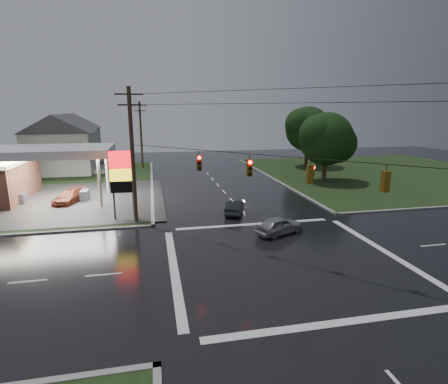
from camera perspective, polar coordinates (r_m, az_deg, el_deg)
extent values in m
plane|color=black|center=(22.92, 9.87, -10.65)|extent=(120.00, 120.00, 0.00)
cube|color=black|center=(49.72, -32.73, 0.49)|extent=(36.00, 36.00, 0.08)
cube|color=black|center=(57.46, 24.76, 2.84)|extent=(36.00, 36.00, 0.08)
cube|color=#2D2D2D|center=(40.35, -28.71, -1.48)|extent=(26.00, 18.00, 0.02)
cylinder|color=silver|center=(35.43, -19.66, 1.55)|extent=(0.30, 0.30, 5.00)
cylinder|color=silver|center=(43.64, -31.72, 2.42)|extent=(0.30, 0.30, 5.00)
cylinder|color=silver|center=(41.28, -18.58, 3.20)|extent=(0.30, 0.30, 5.00)
cube|color=silver|center=(38.95, -26.72, 5.94)|extent=(12.00, 8.00, 0.80)
cube|color=white|center=(38.99, -26.66, 5.33)|extent=(11.40, 7.40, 0.04)
cube|color=#59595E|center=(40.56, -30.13, -0.90)|extent=(0.80, 1.60, 1.10)
cube|color=#59595E|center=(39.05, -21.77, -0.53)|extent=(0.80, 1.60, 1.10)
cylinder|color=#59595E|center=(30.74, -17.68, 0.96)|extent=(0.16, 0.16, 6.00)
cylinder|color=#59595E|center=(30.61, -14.71, 1.10)|extent=(0.16, 0.16, 6.00)
cube|color=red|center=(30.29, -16.47, 5.10)|extent=(2.00, 0.35, 1.40)
cube|color=yellow|center=(30.49, -16.31, 2.69)|extent=(2.00, 0.35, 1.00)
cube|color=black|center=(30.68, -16.19, 0.85)|extent=(2.00, 0.35, 1.00)
cylinder|color=#382619|center=(29.20, -14.69, 5.52)|extent=(0.32, 0.32, 11.00)
cube|color=#382619|center=(28.99, -15.28, 15.16)|extent=(2.20, 0.12, 0.12)
cube|color=#382619|center=(28.96, -15.18, 13.58)|extent=(1.80, 0.12, 0.12)
cylinder|color=#382619|center=(57.58, -13.38, 8.95)|extent=(0.32, 0.32, 10.50)
cube|color=#382619|center=(57.44, -13.63, 13.58)|extent=(2.20, 0.12, 0.12)
cube|color=#382619|center=(57.44, -13.59, 12.78)|extent=(1.80, 0.12, 0.12)
cube|color=#59470C|center=(24.65, -4.10, 4.80)|extent=(0.34, 0.34, 1.10)
cylinder|color=#FF0C07|center=(24.40, -4.05, 5.61)|extent=(0.22, 0.08, 0.22)
cube|color=#59470C|center=(22.46, 4.13, 3.97)|extent=(0.34, 0.34, 1.10)
cylinder|color=#FF0C07|center=(22.21, 4.29, 4.85)|extent=(0.22, 0.08, 0.22)
cube|color=#59470C|center=(20.83, 13.86, 2.88)|extent=(0.34, 0.34, 1.10)
cylinder|color=#FF0C07|center=(20.85, 14.42, 3.92)|extent=(0.08, 0.22, 0.22)
cube|color=#59470C|center=(19.89, 24.84, 1.56)|extent=(0.34, 0.34, 1.10)
cylinder|color=#FF0C07|center=(19.98, 24.61, 2.74)|extent=(0.22, 0.08, 0.22)
cube|color=silver|center=(57.27, -24.93, 5.80)|extent=(9.00, 8.00, 6.00)
cube|color=gray|center=(56.65, -19.45, 3.54)|extent=(1.60, 4.80, 0.80)
cube|color=silver|center=(69.14, -23.56, 7.00)|extent=(9.00, 8.00, 6.00)
cube|color=gray|center=(68.55, -19.01, 5.15)|extent=(1.60, 4.80, 0.80)
cylinder|color=black|center=(47.36, 16.11, 4.61)|extent=(0.56, 0.56, 5.04)
sphere|color=black|center=(47.03, 16.35, 8.30)|extent=(6.80, 6.80, 6.80)
sphere|color=black|center=(48.16, 17.94, 7.54)|extent=(5.10, 5.10, 5.10)
sphere|color=black|center=(46.00, 15.13, 9.17)|extent=(4.76, 4.76, 4.76)
cylinder|color=black|center=(59.32, 13.35, 6.69)|extent=(0.56, 0.56, 5.60)
sphere|color=black|center=(59.05, 13.53, 9.97)|extent=(7.20, 7.20, 7.20)
sphere|color=black|center=(60.14, 14.94, 9.27)|extent=(5.40, 5.40, 5.40)
sphere|color=black|center=(58.05, 12.43, 10.77)|extent=(5.04, 5.04, 5.04)
imported|color=black|center=(31.80, 1.76, -2.38)|extent=(2.64, 4.13, 1.29)
imported|color=gray|center=(26.97, 9.01, -5.39)|extent=(4.20, 2.95, 1.33)
imported|color=#602616|center=(38.66, -23.88, -0.68)|extent=(3.18, 4.90, 1.32)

